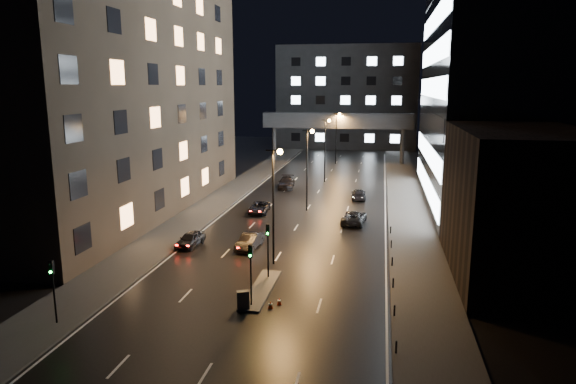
# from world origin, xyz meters

# --- Properties ---
(ground) EXTENTS (160.00, 160.00, 0.00)m
(ground) POSITION_xyz_m (0.00, 40.00, 0.00)
(ground) COLOR black
(ground) RESTS_ON ground
(sidewalk_left) EXTENTS (5.00, 110.00, 0.15)m
(sidewalk_left) POSITION_xyz_m (-12.50, 35.00, 0.07)
(sidewalk_left) COLOR #383533
(sidewalk_left) RESTS_ON ground
(sidewalk_right) EXTENTS (5.00, 110.00, 0.15)m
(sidewalk_right) POSITION_xyz_m (12.50, 35.00, 0.07)
(sidewalk_right) COLOR #383533
(sidewalk_right) RESTS_ON ground
(building_left) EXTENTS (15.00, 48.00, 40.00)m
(building_left) POSITION_xyz_m (-22.50, 24.00, 20.00)
(building_left) COLOR #2D2319
(building_left) RESTS_ON ground
(building_right_low) EXTENTS (10.00, 18.00, 12.00)m
(building_right_low) POSITION_xyz_m (20.00, 9.00, 6.00)
(building_right_low) COLOR black
(building_right_low) RESTS_ON ground
(building_right_glass) EXTENTS (20.00, 36.00, 45.00)m
(building_right_glass) POSITION_xyz_m (25.00, 36.00, 22.50)
(building_right_glass) COLOR black
(building_right_glass) RESTS_ON ground
(building_far) EXTENTS (34.00, 14.00, 25.00)m
(building_far) POSITION_xyz_m (0.00, 98.00, 12.50)
(building_far) COLOR #333335
(building_far) RESTS_ON ground
(skybridge) EXTENTS (30.00, 3.00, 10.00)m
(skybridge) POSITION_xyz_m (0.00, 70.00, 8.34)
(skybridge) COLOR #333335
(skybridge) RESTS_ON ground
(median_island) EXTENTS (1.60, 8.00, 0.15)m
(median_island) POSITION_xyz_m (0.30, 2.00, 0.07)
(median_island) COLOR #383533
(median_island) RESTS_ON ground
(traffic_signal_near) EXTENTS (0.28, 0.34, 4.40)m
(traffic_signal_near) POSITION_xyz_m (0.30, 4.49, 3.09)
(traffic_signal_near) COLOR black
(traffic_signal_near) RESTS_ON median_island
(traffic_signal_far) EXTENTS (0.28, 0.34, 4.40)m
(traffic_signal_far) POSITION_xyz_m (0.30, -1.01, 3.09)
(traffic_signal_far) COLOR black
(traffic_signal_far) RESTS_ON median_island
(traffic_signal_corner) EXTENTS (0.28, 0.34, 4.40)m
(traffic_signal_corner) POSITION_xyz_m (-11.50, -6.01, 2.94)
(traffic_signal_corner) COLOR black
(traffic_signal_corner) RESTS_ON ground
(bollard_row) EXTENTS (0.12, 25.12, 0.90)m
(bollard_row) POSITION_xyz_m (10.20, 6.50, 0.45)
(bollard_row) COLOR black
(bollard_row) RESTS_ON ground
(streetlight_near) EXTENTS (1.45, 0.50, 10.15)m
(streetlight_near) POSITION_xyz_m (0.16, 8.00, 6.50)
(streetlight_near) COLOR black
(streetlight_near) RESTS_ON ground
(streetlight_mid_a) EXTENTS (1.45, 0.50, 10.15)m
(streetlight_mid_a) POSITION_xyz_m (0.16, 28.00, 6.50)
(streetlight_mid_a) COLOR black
(streetlight_mid_a) RESTS_ON ground
(streetlight_mid_b) EXTENTS (1.45, 0.50, 10.15)m
(streetlight_mid_b) POSITION_xyz_m (0.16, 48.00, 6.50)
(streetlight_mid_b) COLOR black
(streetlight_mid_b) RESTS_ON ground
(streetlight_far) EXTENTS (1.45, 0.50, 10.15)m
(streetlight_far) POSITION_xyz_m (0.16, 68.00, 6.50)
(streetlight_far) COLOR black
(streetlight_far) RESTS_ON ground
(car_away_a) EXTENTS (2.09, 4.31, 1.42)m
(car_away_a) POSITION_xyz_m (-9.00, 11.50, 0.71)
(car_away_a) COLOR black
(car_away_a) RESTS_ON ground
(car_away_b) EXTENTS (1.97, 4.59, 1.47)m
(car_away_b) POSITION_xyz_m (-3.14, 11.78, 0.74)
(car_away_b) COLOR black
(car_away_b) RESTS_ON ground
(car_away_c) EXTENTS (2.51, 4.92, 1.33)m
(car_away_c) POSITION_xyz_m (-5.56, 25.71, 0.66)
(car_away_c) COLOR black
(car_away_c) RESTS_ON ground
(car_away_d) EXTENTS (2.90, 5.91, 1.65)m
(car_away_d) POSITION_xyz_m (-5.16, 41.76, 0.83)
(car_away_d) COLOR black
(car_away_d) RESTS_ON ground
(car_toward_a) EXTENTS (2.88, 5.43, 1.45)m
(car_toward_a) POSITION_xyz_m (6.19, 22.82, 0.73)
(car_toward_a) COLOR black
(car_toward_a) RESTS_ON ground
(car_toward_b) EXTENTS (2.18, 4.83, 1.37)m
(car_toward_b) POSITION_xyz_m (6.07, 35.92, 0.69)
(car_toward_b) COLOR black
(car_toward_b) RESTS_ON ground
(utility_cabinet) EXTENTS (0.95, 0.72, 1.27)m
(utility_cabinet) POSITION_xyz_m (-0.10, -1.70, 0.78)
(utility_cabinet) COLOR #49494C
(utility_cabinet) RESTS_ON median_island
(cone_a) EXTENTS (0.42, 0.42, 0.50)m
(cone_a) POSITION_xyz_m (2.17, -0.30, 0.25)
(cone_a) COLOR #FF3A0D
(cone_a) RESTS_ON ground
(cone_b) EXTENTS (0.44, 0.44, 0.52)m
(cone_b) POSITION_xyz_m (1.69, -1.01, 0.26)
(cone_b) COLOR #FC490D
(cone_b) RESTS_ON ground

